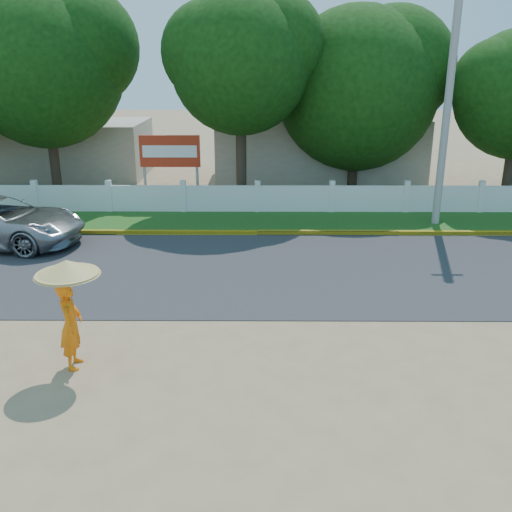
% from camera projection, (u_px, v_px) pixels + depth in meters
% --- Properties ---
extents(ground, '(120.00, 120.00, 0.00)m').
position_uv_depth(ground, '(255.00, 341.00, 12.63)').
color(ground, '#9E8460').
rests_on(ground, ground).
extents(road, '(60.00, 7.00, 0.02)m').
position_uv_depth(road, '(257.00, 269.00, 16.88)').
color(road, '#38383A').
rests_on(road, ground).
extents(grass_verge, '(60.00, 3.50, 0.03)m').
position_uv_depth(grass_verge, '(257.00, 221.00, 21.84)').
color(grass_verge, '#2D601E').
rests_on(grass_verge, ground).
extents(curb, '(40.00, 0.18, 0.16)m').
position_uv_depth(curb, '(257.00, 233.00, 20.21)').
color(curb, yellow).
rests_on(curb, ground).
extents(fence, '(40.00, 0.10, 1.10)m').
position_uv_depth(fence, '(257.00, 199.00, 23.03)').
color(fence, silver).
rests_on(fence, ground).
extents(building_near, '(10.00, 6.00, 3.20)m').
position_uv_depth(building_near, '(317.00, 148.00, 29.09)').
color(building_near, '#B7AD99').
rests_on(building_near, ground).
extents(building_far, '(8.00, 5.00, 2.80)m').
position_uv_depth(building_far, '(70.00, 149.00, 30.18)').
color(building_far, '#B7AD99').
rests_on(building_far, ground).
extents(utility_pole, '(0.28, 0.28, 9.18)m').
position_uv_depth(utility_pole, '(448.00, 98.00, 20.09)').
color(utility_pole, gray).
rests_on(utility_pole, ground).
extents(monk_with_parasol, '(1.26, 1.26, 2.29)m').
position_uv_depth(monk_with_parasol, '(69.00, 299.00, 11.12)').
color(monk_with_parasol, orange).
rests_on(monk_with_parasol, ground).
extents(billboard, '(2.50, 0.13, 2.95)m').
position_uv_depth(billboard, '(170.00, 155.00, 23.57)').
color(billboard, gray).
rests_on(billboard, ground).
extents(tree_row, '(41.09, 8.43, 9.00)m').
position_uv_depth(tree_row, '(329.00, 82.00, 24.25)').
color(tree_row, '#473828').
rests_on(tree_row, ground).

